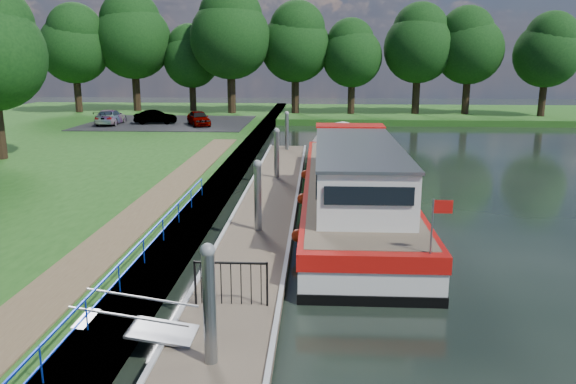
# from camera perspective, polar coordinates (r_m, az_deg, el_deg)

# --- Properties ---
(ground) EXTENTS (160.00, 160.00, 0.00)m
(ground) POSITION_cam_1_polar(r_m,az_deg,el_deg) (12.68, -7.28, -17.15)
(ground) COLOR black
(ground) RESTS_ON ground
(bank_edge) EXTENTS (1.10, 90.00, 0.78)m
(bank_edge) POSITION_cam_1_polar(r_m,az_deg,el_deg) (26.82, -6.98, 0.41)
(bank_edge) COLOR #473D2D
(bank_edge) RESTS_ON ground
(far_bank) EXTENTS (60.00, 18.00, 0.60)m
(far_bank) POSITION_cam_1_polar(r_m,az_deg,el_deg) (63.78, 12.15, 7.75)
(far_bank) COLOR #1D4C15
(far_bank) RESTS_ON ground
(footpath) EXTENTS (1.60, 40.00, 0.05)m
(footpath) POSITION_cam_1_polar(r_m,az_deg,el_deg) (20.60, -15.47, -2.86)
(footpath) COLOR brown
(footpath) RESTS_ON riverbank
(carpark) EXTENTS (14.00, 12.00, 0.06)m
(carpark) POSITION_cam_1_polar(r_m,az_deg,el_deg) (50.76, -11.95, 6.91)
(carpark) COLOR black
(carpark) RESTS_ON riverbank
(blue_fence) EXTENTS (0.04, 18.04, 0.72)m
(blue_fence) POSITION_cam_1_polar(r_m,az_deg,el_deg) (15.43, -15.58, -6.42)
(blue_fence) COLOR #0C2DBF
(blue_fence) RESTS_ON riverbank
(pontoon) EXTENTS (2.50, 30.00, 0.56)m
(pontoon) POSITION_cam_1_polar(r_m,az_deg,el_deg) (24.61, -1.92, -1.19)
(pontoon) COLOR brown
(pontoon) RESTS_ON ground
(mooring_piles) EXTENTS (0.30, 27.30, 3.55)m
(mooring_piles) POSITION_cam_1_polar(r_m,az_deg,el_deg) (24.36, -1.94, 1.30)
(mooring_piles) COLOR gray
(mooring_piles) RESTS_ON ground
(gangway) EXTENTS (2.58, 1.00, 0.92)m
(gangway) POSITION_cam_1_polar(r_m,az_deg,el_deg) (13.25, -15.08, -13.05)
(gangway) COLOR #A5A8AD
(gangway) RESTS_ON ground
(gate_panel) EXTENTS (1.85, 0.05, 1.15)m
(gate_panel) POSITION_cam_1_polar(r_m,az_deg,el_deg) (14.12, -5.82, -8.59)
(gate_panel) COLOR black
(gate_panel) RESTS_ON ground
(barge) EXTENTS (4.36, 21.15, 4.78)m
(barge) POSITION_cam_1_polar(r_m,az_deg,el_deg) (24.88, 6.46, 1.04)
(barge) COLOR black
(barge) RESTS_ON ground
(horizon_trees) EXTENTS (54.38, 10.03, 12.87)m
(horizon_trees) POSITION_cam_1_polar(r_m,az_deg,el_deg) (59.52, -0.47, 15.03)
(horizon_trees) COLOR #332316
(horizon_trees) RESTS_ON ground
(car_a) EXTENTS (2.83, 3.93, 1.24)m
(car_a) POSITION_cam_1_polar(r_m,az_deg,el_deg) (47.88, -9.07, 7.43)
(car_a) COLOR #999999
(car_a) RESTS_ON carpark
(car_b) EXTENTS (3.67, 1.73, 1.16)m
(car_b) POSITION_cam_1_polar(r_m,az_deg,el_deg) (49.83, -13.32, 7.42)
(car_b) COLOR #999999
(car_b) RESTS_ON carpark
(car_c) EXTENTS (1.97, 4.40, 1.25)m
(car_c) POSITION_cam_1_polar(r_m,az_deg,el_deg) (50.45, -17.60, 7.28)
(car_c) COLOR #999999
(car_c) RESTS_ON carpark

